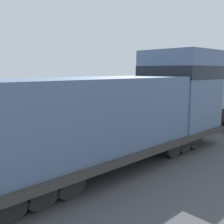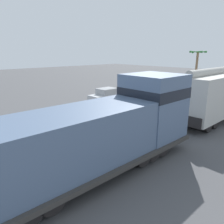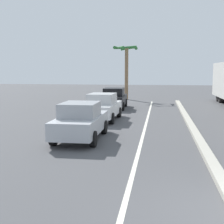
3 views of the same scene
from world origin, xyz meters
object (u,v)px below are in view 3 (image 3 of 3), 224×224
object	(u,v)px
parked_car_silver	(81,121)
palm_tree_near	(126,59)
parked_car_black	(114,98)
parked_car_white	(102,107)

from	to	relation	value
parked_car_silver	palm_tree_near	bearing A→B (deg)	90.30
parked_car_silver	parked_car_black	world-z (taller)	same
parked_car_silver	parked_car_white	xyz separation A→B (m)	(-0.04, 5.39, 0.00)
palm_tree_near	parked_car_black	bearing A→B (deg)	-90.74
parked_car_silver	palm_tree_near	size ratio (longest dim) A/B	0.77
parked_car_white	palm_tree_near	xyz separation A→B (m)	(-0.06, 13.84, 3.34)
parked_car_white	parked_car_black	bearing A→B (deg)	91.54
parked_car_white	parked_car_black	size ratio (longest dim) A/B	1.00
parked_car_silver	palm_tree_near	distance (m)	19.51
parked_car_white	parked_car_black	distance (m)	5.96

